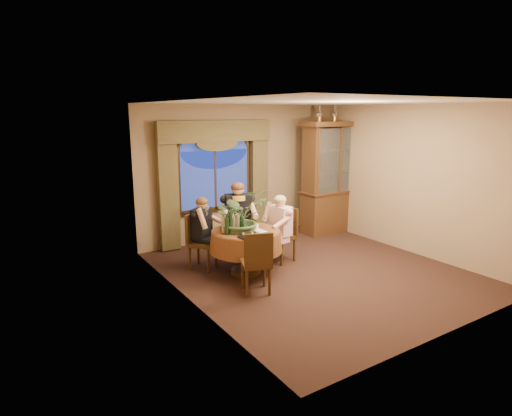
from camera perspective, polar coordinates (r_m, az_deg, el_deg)
floor at (r=7.43m, az=7.66°, el=-8.32°), size 5.00×5.00×0.00m
wall_back at (r=9.07m, az=-2.30°, el=4.76°), size 4.50×0.00×4.50m
wall_right at (r=8.67m, az=19.43°, el=3.68°), size 0.00×5.00×5.00m
ceiling at (r=6.94m, az=8.36°, el=13.81°), size 5.00×5.00×0.00m
window at (r=8.74m, az=-5.47°, el=3.75°), size 1.62×0.10×1.32m
arched_transom at (r=8.66m, az=-5.58°, el=8.86°), size 1.60×0.06×0.44m
drapery_left at (r=8.31m, az=-11.63°, el=2.24°), size 0.38×0.14×2.32m
drapery_right at (r=9.23m, az=0.40°, el=3.52°), size 0.38×0.14×2.32m
swag_valance at (r=8.57m, az=-5.36°, el=10.16°), size 2.45×0.16×0.42m
dining_table at (r=7.14m, az=-1.36°, el=-5.87°), size 1.49×1.49×0.75m
china_cabinet at (r=9.66m, az=10.14°, el=4.02°), size 1.51×0.59×2.45m
oil_lamp_left at (r=9.27m, az=8.48°, el=12.39°), size 0.11×0.11×0.34m
oil_lamp_center at (r=9.55m, az=10.47°, el=12.32°), size 0.11×0.11×0.34m
oil_lamp_right at (r=9.85m, az=12.34°, el=12.25°), size 0.11×0.11×0.34m
chair_right at (r=7.70m, az=3.38°, el=-3.69°), size 0.50×0.50×0.96m
chair_back_right at (r=7.92m, az=-1.43°, el=-3.21°), size 0.58×0.58×0.96m
chair_back at (r=7.38m, az=-7.11°, el=-4.50°), size 0.59×0.59×0.96m
chair_front_left at (r=6.39m, az=-0.03°, el=-7.16°), size 0.54×0.54×0.96m
person_pink at (r=7.56m, az=3.29°, el=-2.88°), size 0.46×0.49×1.25m
person_back at (r=7.42m, az=-7.24°, el=-3.25°), size 0.60×0.59×1.25m
person_scarf at (r=7.77m, az=-2.43°, el=-1.71°), size 0.65×0.62×1.44m
stoneware_vase at (r=7.06m, az=-2.41°, el=-1.86°), size 0.14×0.14×0.26m
centerpiece_plant at (r=6.93m, az=-2.10°, el=1.80°), size 0.90×1.00×0.78m
olive_bowl at (r=7.00m, az=-0.59°, el=-2.84°), size 0.16×0.16×0.05m
cheese_platter at (r=6.67m, az=-0.80°, el=-3.75°), size 0.38×0.38×0.02m
wine_bottle_0 at (r=6.76m, az=-3.91°, el=-2.19°), size 0.07×0.07×0.33m
wine_bottle_1 at (r=6.85m, az=-3.48°, el=-1.99°), size 0.07×0.07×0.33m
wine_bottle_2 at (r=6.97m, az=-3.73°, el=-1.73°), size 0.07×0.07×0.33m
wine_bottle_3 at (r=6.95m, az=-3.10°, el=-1.78°), size 0.07×0.07×0.33m
wine_bottle_4 at (r=6.89m, az=-1.93°, el=-1.89°), size 0.07×0.07×0.33m
wine_bottle_5 at (r=6.88m, az=-4.31°, el=-1.94°), size 0.07×0.07×0.33m
tasting_paper_0 at (r=6.99m, az=0.15°, el=-3.05°), size 0.23×0.32×0.00m
tasting_paper_1 at (r=7.27m, az=-0.52°, el=-2.41°), size 0.34×0.37×0.00m
tasting_paper_2 at (r=6.81m, az=-0.32°, el=-3.45°), size 0.23×0.31×0.00m
wine_glass_person_pink at (r=7.25m, az=1.08°, el=-1.75°), size 0.07×0.07×0.18m
wine_glass_person_back at (r=7.17m, az=-4.29°, el=-1.95°), size 0.07×0.07×0.18m
wine_glass_person_scarf at (r=7.39m, az=-1.95°, el=-1.49°), size 0.07×0.07×0.18m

